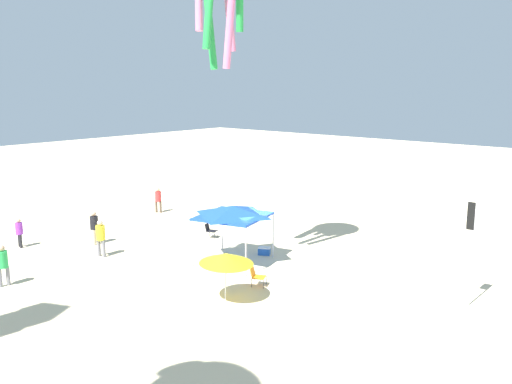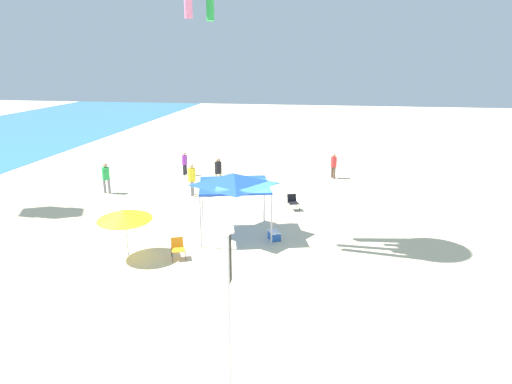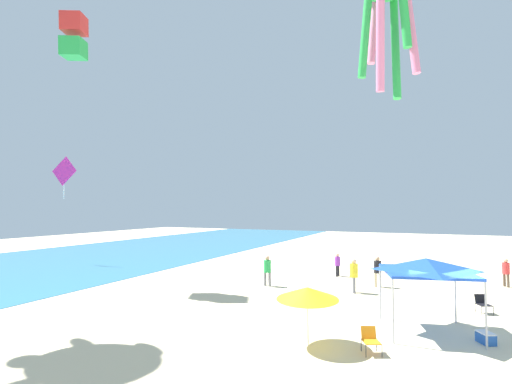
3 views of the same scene
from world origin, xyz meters
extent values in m
cube|color=beige|center=(0.00, 0.00, -0.05)|extent=(120.00, 120.00, 0.10)
cylinder|color=#B7B7BC|center=(-0.97, -1.17, 1.14)|extent=(0.07, 0.07, 2.28)
cylinder|color=#B7B7BC|center=(1.90, -0.44, 1.14)|extent=(0.07, 0.07, 2.28)
cylinder|color=#B7B7BC|center=(-1.72, 1.76, 1.14)|extent=(0.07, 0.07, 2.28)
cylinder|color=#B7B7BC|center=(1.16, 2.49, 1.14)|extent=(0.07, 0.07, 2.28)
cube|color=blue|center=(0.09, 0.66, 2.33)|extent=(3.71, 3.75, 0.10)
pyramid|color=blue|center=(0.09, 0.66, 2.61)|extent=(3.64, 3.67, 0.48)
cylinder|color=silver|center=(-3.06, 4.50, 1.00)|extent=(0.14, 0.06, 2.00)
cone|color=yellow|center=(-3.11, 4.49, 1.81)|extent=(2.22, 2.20, 0.53)
cylinder|color=black|center=(-3.36, 2.48, 0.20)|extent=(0.02, 0.02, 0.40)
cylinder|color=black|center=(-3.14, 2.01, 0.20)|extent=(0.02, 0.02, 0.40)
cylinder|color=black|center=(-2.89, 2.70, 0.20)|extent=(0.02, 0.02, 0.40)
cylinder|color=black|center=(-2.67, 2.23, 0.20)|extent=(0.02, 0.02, 0.40)
cube|color=orange|center=(-3.01, 2.35, 0.40)|extent=(0.69, 0.69, 0.03)
cube|color=orange|center=(-2.75, 2.47, 0.61)|extent=(0.33, 0.50, 0.41)
cylinder|color=black|center=(3.61, -1.58, 0.20)|extent=(0.02, 0.02, 0.40)
cylinder|color=black|center=(3.81, -2.06, 0.20)|extent=(0.02, 0.02, 0.40)
cylinder|color=black|center=(4.09, -1.38, 0.20)|extent=(0.02, 0.02, 0.40)
cylinder|color=black|center=(4.29, -1.85, 0.20)|extent=(0.02, 0.02, 0.40)
cube|color=black|center=(3.95, -1.72, 0.40)|extent=(0.68, 0.68, 0.03)
cube|color=black|center=(4.22, -1.60, 0.61)|extent=(0.31, 0.51, 0.41)
cube|color=blue|center=(-0.34, -1.22, 0.18)|extent=(0.72, 0.64, 0.36)
cube|color=white|center=(-0.34, -1.22, 0.38)|extent=(0.74, 0.66, 0.04)
cylinder|color=black|center=(10.64, 6.30, 0.37)|extent=(0.14, 0.14, 0.73)
cylinder|color=black|center=(10.36, 6.36, 0.37)|extent=(0.14, 0.14, 0.73)
cylinder|color=purple|center=(10.50, 6.33, 1.05)|extent=(0.38, 0.38, 0.63)
sphere|color=tan|center=(10.50, 6.33, 1.48)|extent=(0.24, 0.24, 0.24)
cylinder|color=slate|center=(5.63, 4.37, 0.44)|extent=(0.17, 0.17, 0.87)
cylinder|color=slate|center=(5.96, 4.43, 0.44)|extent=(0.17, 0.17, 0.87)
cylinder|color=yellow|center=(5.79, 4.40, 1.25)|extent=(0.45, 0.45, 0.76)
sphere|color=beige|center=(5.79, 4.40, 1.77)|extent=(0.28, 0.28, 0.28)
cylinder|color=slate|center=(5.46, 9.74, 0.42)|extent=(0.17, 0.17, 0.85)
cylinder|color=slate|center=(5.40, 9.41, 0.42)|extent=(0.17, 0.17, 0.85)
cylinder|color=green|center=(5.43, 9.57, 1.21)|extent=(0.44, 0.44, 0.74)
sphere|color=tan|center=(5.43, 9.57, 1.72)|extent=(0.28, 0.28, 0.28)
cylinder|color=brown|center=(11.06, -3.86, 0.39)|extent=(0.15, 0.15, 0.78)
cylinder|color=brown|center=(11.33, -3.71, 0.39)|extent=(0.15, 0.15, 0.78)
cylinder|color=red|center=(11.19, -3.79, 1.12)|extent=(0.41, 0.41, 0.68)
sphere|color=tan|center=(11.19, -3.79, 1.59)|extent=(0.26, 0.26, 0.26)
cylinder|color=#C6B28C|center=(8.09, 3.23, 0.42)|extent=(0.16, 0.16, 0.84)
cylinder|color=#C6B28C|center=(7.86, 3.46, 0.42)|extent=(0.16, 0.16, 0.84)
cylinder|color=black|center=(7.97, 3.35, 1.20)|extent=(0.44, 0.44, 0.73)
sphere|color=tan|center=(7.97, 3.35, 1.71)|extent=(0.27, 0.27, 0.27)
cube|color=red|center=(1.58, 22.24, 17.36)|extent=(1.96, 1.92, 1.35)
cube|color=green|center=(1.58, 22.24, 15.65)|extent=(1.96, 1.92, 1.35)
cube|color=#E02D9E|center=(6.98, 29.73, 8.09)|extent=(0.39, 2.64, 2.64)
cylinder|color=white|center=(6.98, 29.73, 6.56)|extent=(0.09, 0.09, 1.88)
cylinder|color=green|center=(-0.97, 1.25, 12.34)|extent=(0.52, 0.53, 2.92)
cylinder|color=pink|center=(-0.11, 1.03, 11.94)|extent=(0.42, 0.67, 3.71)
cylinder|color=green|center=(0.50, 1.67, 11.54)|extent=(0.76, 0.43, 4.51)
cylinder|color=pink|center=(0.26, 2.52, 12.34)|extent=(0.52, 0.53, 2.92)
cylinder|color=green|center=(-0.60, 2.73, 11.94)|extent=(0.42, 0.67, 3.71)
cylinder|color=pink|center=(-1.21, 2.10, 11.54)|extent=(0.76, 0.43, 4.51)
camera|label=1|loc=(-17.61, 19.65, 8.66)|focal=38.40mm
camera|label=2|loc=(-19.71, -3.53, 7.89)|focal=32.80mm
camera|label=3|loc=(-15.88, 0.69, 4.80)|focal=26.07mm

